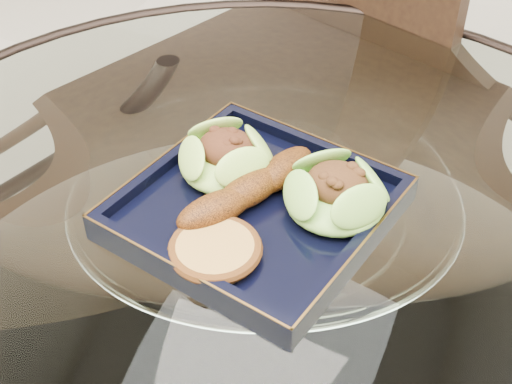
% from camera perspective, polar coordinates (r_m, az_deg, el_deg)
% --- Properties ---
extents(dining_table, '(1.13, 1.13, 0.77)m').
position_cam_1_polar(dining_table, '(0.93, 0.60, -9.97)').
color(dining_table, white).
rests_on(dining_table, ground).
extents(dining_chair, '(0.54, 0.54, 0.98)m').
position_cam_1_polar(dining_chair, '(1.31, 3.83, 4.58)').
color(dining_chair, '#311E10').
rests_on(dining_chair, ground).
extents(navy_plate, '(0.32, 0.32, 0.02)m').
position_cam_1_polar(navy_plate, '(0.81, 0.00, -1.61)').
color(navy_plate, black).
rests_on(navy_plate, dining_table).
extents(lettuce_wrap_left, '(0.14, 0.14, 0.04)m').
position_cam_1_polar(lettuce_wrap_left, '(0.84, -2.41, 2.59)').
color(lettuce_wrap_left, '#689E2D').
rests_on(lettuce_wrap_left, navy_plate).
extents(lettuce_wrap_right, '(0.15, 0.15, 0.04)m').
position_cam_1_polar(lettuce_wrap_right, '(0.79, 6.39, -0.32)').
color(lettuce_wrap_right, '#5FA32F').
rests_on(lettuce_wrap_right, navy_plate).
extents(roasted_plantain, '(0.11, 0.19, 0.04)m').
position_cam_1_polar(roasted_plantain, '(0.80, -0.46, 0.26)').
color(roasted_plantain, '#662F0A').
rests_on(roasted_plantain, navy_plate).
extents(crumb_patty, '(0.09, 0.09, 0.02)m').
position_cam_1_polar(crumb_patty, '(0.74, -3.29, -4.69)').
color(crumb_patty, '#B2813B').
rests_on(crumb_patty, navy_plate).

